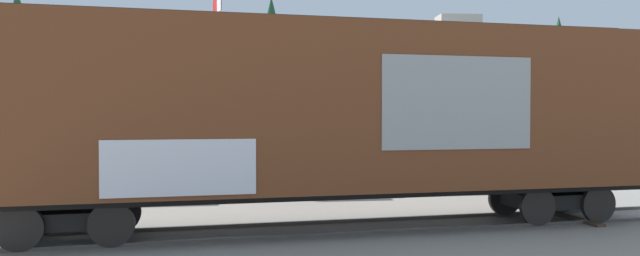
{
  "coord_description": "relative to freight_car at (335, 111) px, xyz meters",
  "views": [
    {
      "loc": [
        -2.11,
        -12.76,
        2.66
      ],
      "look_at": [
        0.31,
        0.99,
        2.35
      ],
      "focal_mm": 31.38,
      "sensor_mm": 36.0,
      "label": 1
    }
  ],
  "objects": [
    {
      "name": "freight_car",
      "position": [
        0.0,
        0.0,
        0.0
      ],
      "size": [
        16.02,
        3.78,
        4.93
      ],
      "color": "brown",
      "rests_on": "ground_plane"
    },
    {
      "name": "track",
      "position": [
        0.2,
        0.01,
        -2.73
      ],
      "size": [
        60.0,
        4.81,
        0.08
      ],
      "color": "#4C4742",
      "rests_on": "ground_plane"
    },
    {
      "name": "parked_car_white",
      "position": [
        6.09,
        6.21,
        -1.87
      ],
      "size": [
        4.3,
        1.93,
        1.78
      ],
      "color": "silver",
      "rests_on": "ground_plane"
    },
    {
      "name": "flagpole",
      "position": [
        -2.91,
        13.41,
        2.39
      ],
      "size": [
        0.47,
        1.39,
        8.27
      ],
      "color": "silver",
      "rests_on": "ground_plane"
    },
    {
      "name": "parked_car_blue",
      "position": [
        -0.01,
        6.15,
        -1.91
      ],
      "size": [
        4.53,
        2.07,
        1.69
      ],
      "color": "navy",
      "rests_on": "ground_plane"
    },
    {
      "name": "hillside",
      "position": [
        -0.48,
        68.8,
        3.43
      ],
      "size": [
        155.24,
        40.89,
        17.3
      ],
      "color": "silver",
      "rests_on": "ground_plane"
    },
    {
      "name": "parked_car_silver",
      "position": [
        -5.56,
        6.11,
        -1.89
      ],
      "size": [
        4.7,
        2.02,
        1.77
      ],
      "color": "#B7BABF",
      "rests_on": "ground_plane"
    },
    {
      "name": "ground_plane",
      "position": [
        -0.5,
        0.0,
        -2.77
      ],
      "size": [
        260.0,
        260.0,
        0.0
      ],
      "primitive_type": "plane",
      "color": "gray"
    }
  ]
}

